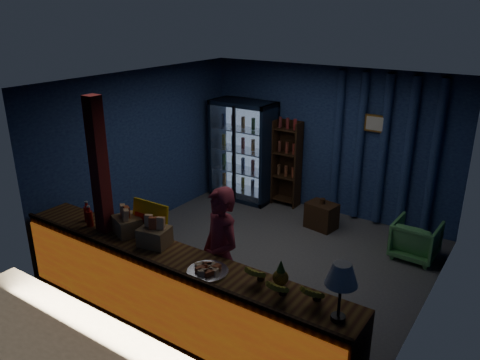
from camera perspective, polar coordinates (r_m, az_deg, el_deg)
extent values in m
plane|color=#515154|center=(7.04, 2.52, -9.54)|extent=(4.60, 4.60, 0.00)
plane|color=navy|center=(8.37, 10.64, 4.68)|extent=(4.60, 0.00, 4.60)
plane|color=navy|center=(4.90, -11.01, -6.76)|extent=(4.60, 0.00, 4.60)
plane|color=navy|center=(7.88, -11.73, 3.63)|extent=(0.00, 4.40, 4.40)
plane|color=navy|center=(5.73, 22.71, -3.94)|extent=(0.00, 4.40, 4.40)
plane|color=#472D19|center=(6.18, 2.89, 11.89)|extent=(4.60, 4.60, 0.00)
cube|color=brown|center=(5.50, -8.18, -13.30)|extent=(4.40, 0.55, 0.95)
cube|color=red|center=(5.33, -10.33, -14.66)|extent=(4.35, 0.02, 0.81)
cube|color=#372011|center=(5.08, -10.52, -9.96)|extent=(4.40, 0.04, 0.04)
cube|color=maroon|center=(5.81, -16.33, -2.84)|extent=(0.16, 0.16, 2.60)
cube|color=black|center=(9.10, 1.34, 3.98)|extent=(1.20, 0.06, 1.90)
cube|color=black|center=(9.19, -2.57, 4.15)|extent=(0.06, 0.60, 1.90)
cube|color=black|center=(8.59, 3.56, 2.96)|extent=(0.06, 0.60, 1.90)
cube|color=black|center=(8.66, 0.40, 9.36)|extent=(1.20, 0.60, 0.08)
cube|color=black|center=(9.18, 0.38, -1.87)|extent=(1.20, 0.60, 0.08)
cube|color=#99B2D8|center=(9.05, 1.17, 3.91)|extent=(1.08, 0.02, 1.74)
cube|color=white|center=(8.66, -0.64, 3.14)|extent=(1.12, 0.02, 1.78)
cube|color=black|center=(8.64, -0.72, 3.11)|extent=(0.05, 0.05, 1.80)
cube|color=silver|center=(9.13, 0.38, -1.12)|extent=(1.08, 0.48, 0.02)
cylinder|color=#C26D1B|center=(9.33, -1.92, 0.19)|extent=(0.07, 0.07, 0.22)
cylinder|color=#276318|center=(9.21, -0.78, -0.08)|extent=(0.07, 0.07, 0.22)
cylinder|color=#A59A19|center=(9.09, 0.38, -0.35)|extent=(0.07, 0.07, 0.22)
cylinder|color=navy|center=(8.97, 1.57, -0.63)|extent=(0.07, 0.07, 0.22)
cylinder|color=maroon|center=(8.86, 2.80, -0.93)|extent=(0.07, 0.07, 0.22)
cube|color=silver|center=(8.99, 0.38, 1.26)|extent=(1.08, 0.48, 0.02)
cylinder|color=#276318|center=(9.20, -1.95, 2.54)|extent=(0.07, 0.07, 0.22)
cylinder|color=#A59A19|center=(9.07, -0.80, 2.29)|extent=(0.07, 0.07, 0.22)
cylinder|color=navy|center=(8.95, 0.39, 2.05)|extent=(0.07, 0.07, 0.22)
cylinder|color=maroon|center=(8.84, 1.60, 1.79)|extent=(0.07, 0.07, 0.22)
cylinder|color=#C26D1B|center=(8.72, 2.84, 1.53)|extent=(0.07, 0.07, 0.22)
cube|color=silver|center=(8.87, 0.39, 3.70)|extent=(1.08, 0.48, 0.02)
cylinder|color=#A59A19|center=(9.09, -1.98, 4.94)|extent=(0.07, 0.07, 0.22)
cylinder|color=navy|center=(8.96, -0.81, 4.73)|extent=(0.07, 0.07, 0.22)
cylinder|color=maroon|center=(8.84, 0.39, 4.51)|extent=(0.07, 0.07, 0.22)
cylinder|color=#C26D1B|center=(8.72, 1.62, 4.28)|extent=(0.07, 0.07, 0.22)
cylinder|color=#276318|center=(8.60, 2.89, 4.05)|extent=(0.07, 0.07, 0.22)
cube|color=silver|center=(8.77, 0.40, 6.21)|extent=(1.08, 0.48, 0.02)
cylinder|color=navy|center=(8.99, -2.01, 7.40)|extent=(0.07, 0.07, 0.22)
cylinder|color=maroon|center=(8.86, -0.82, 7.22)|extent=(0.07, 0.07, 0.22)
cylinder|color=#C26D1B|center=(8.74, 0.40, 7.04)|extent=(0.07, 0.07, 0.22)
cylinder|color=#276318|center=(8.62, 1.65, 6.84)|extent=(0.07, 0.07, 0.22)
cylinder|color=#A59A19|center=(8.50, 2.94, 6.64)|extent=(0.07, 0.07, 0.22)
cube|color=#372011|center=(8.75, 6.12, 2.19)|extent=(0.50, 0.02, 1.60)
cube|color=#372011|center=(8.75, 4.36, 2.24)|extent=(0.03, 0.28, 1.60)
cube|color=#372011|center=(8.54, 7.09, 1.69)|extent=(0.03, 0.28, 1.60)
cube|color=#372011|center=(8.89, 5.55, -2.32)|extent=(0.46, 0.26, 0.02)
cube|color=#372011|center=(8.73, 5.65, 0.41)|extent=(0.46, 0.26, 0.02)
cube|color=#372011|center=(8.58, 5.75, 3.24)|extent=(0.46, 0.26, 0.02)
cube|color=#372011|center=(8.47, 5.86, 6.15)|extent=(0.46, 0.26, 0.02)
cylinder|color=navy|center=(8.24, 11.74, 4.36)|extent=(0.14, 0.14, 2.50)
cylinder|color=navy|center=(8.10, 14.34, 3.88)|extent=(0.14, 0.14, 2.50)
cylinder|color=navy|center=(7.99, 17.02, 3.38)|extent=(0.14, 0.14, 2.50)
cylinder|color=navy|center=(7.89, 19.77, 2.86)|extent=(0.14, 0.14, 2.50)
cylinder|color=navy|center=(7.81, 22.59, 2.32)|extent=(0.14, 0.14, 2.50)
cube|color=gold|center=(7.88, 16.23, 6.64)|extent=(0.36, 0.03, 0.28)
cube|color=silver|center=(7.86, 16.18, 6.61)|extent=(0.30, 0.01, 0.22)
imported|color=maroon|center=(5.42, -2.37, -9.26)|extent=(0.71, 0.61, 1.65)
imported|color=#54A958|center=(7.41, 20.64, -6.80)|extent=(0.64, 0.66, 0.58)
cube|color=#372011|center=(7.98, 9.91, -4.31)|extent=(0.54, 0.43, 0.44)
cylinder|color=#372011|center=(7.87, 10.02, -2.56)|extent=(0.09, 0.09, 0.09)
cube|color=yellow|center=(5.62, -10.93, -4.70)|extent=(0.53, 0.12, 0.42)
cube|color=red|center=(5.61, -11.07, -4.76)|extent=(0.44, 0.04, 0.11)
cylinder|color=red|center=(6.23, -18.10, -3.96)|extent=(0.08, 0.08, 0.20)
cylinder|color=red|center=(6.18, -18.23, -2.81)|extent=(0.04, 0.04, 0.08)
cylinder|color=white|center=(6.17, -18.27, -2.54)|extent=(0.04, 0.04, 0.02)
cylinder|color=red|center=(6.08, -17.86, -4.53)|extent=(0.08, 0.08, 0.20)
cylinder|color=red|center=(6.03, -18.00, -3.35)|extent=(0.04, 0.04, 0.08)
cylinder|color=white|center=(6.02, -18.03, -3.08)|extent=(0.04, 0.04, 0.02)
cylinder|color=silver|center=(6.02, -16.43, -4.61)|extent=(0.08, 0.08, 0.20)
cylinder|color=silver|center=(5.97, -16.56, -3.43)|extent=(0.04, 0.04, 0.08)
cylinder|color=white|center=(5.96, -16.59, -3.16)|extent=(0.04, 0.04, 0.02)
cube|color=#99704A|center=(5.76, -13.57, -5.40)|extent=(0.41, 0.37, 0.21)
cube|color=orange|center=(5.76, -14.00, -3.54)|extent=(0.10, 0.09, 0.14)
cube|color=#C35B24|center=(5.69, -13.71, -3.82)|extent=(0.10, 0.09, 0.14)
cube|color=orange|center=(5.62, -13.42, -4.11)|extent=(0.10, 0.09, 0.14)
cube|color=#99704A|center=(5.43, -10.37, -6.78)|extent=(0.38, 0.33, 0.21)
cube|color=orange|center=(5.40, -11.22, -4.96)|extent=(0.10, 0.07, 0.14)
cube|color=#C35B24|center=(5.36, -10.48, -5.12)|extent=(0.10, 0.07, 0.14)
cube|color=orange|center=(5.31, -9.73, -5.28)|extent=(0.10, 0.07, 0.14)
cylinder|color=silver|center=(4.88, -3.96, -11.06)|extent=(0.43, 0.43, 0.02)
cube|color=orange|center=(4.82, -3.16, -11.00)|extent=(0.09, 0.07, 0.05)
cube|color=#C35B24|center=(4.87, -2.96, -10.62)|extent=(0.11, 0.11, 0.05)
cube|color=orange|center=(4.92, -3.35, -10.29)|extent=(0.07, 0.09, 0.05)
cube|color=#C35B24|center=(4.94, -4.09, -10.21)|extent=(0.11, 0.11, 0.05)
cube|color=orange|center=(4.91, -4.76, -10.41)|extent=(0.09, 0.07, 0.05)
cube|color=#C35B24|center=(4.86, -4.98, -10.78)|extent=(0.11, 0.11, 0.05)
cube|color=orange|center=(4.81, -4.60, -11.12)|extent=(0.07, 0.09, 0.05)
cube|color=#C35B24|center=(4.79, -3.84, -11.22)|extent=(0.11, 0.11, 0.05)
cylinder|color=black|center=(4.31, 11.86, -16.10)|extent=(0.13, 0.13, 0.04)
cylinder|color=black|center=(4.20, 12.05, -13.94)|extent=(0.03, 0.03, 0.39)
cone|color=white|center=(4.07, 12.30, -11.14)|extent=(0.28, 0.28, 0.20)
sphere|color=olive|center=(4.65, 4.97, -11.77)|extent=(0.16, 0.16, 0.16)
cone|color=#2D561D|center=(4.58, 5.02, -10.38)|extent=(0.09, 0.09, 0.12)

